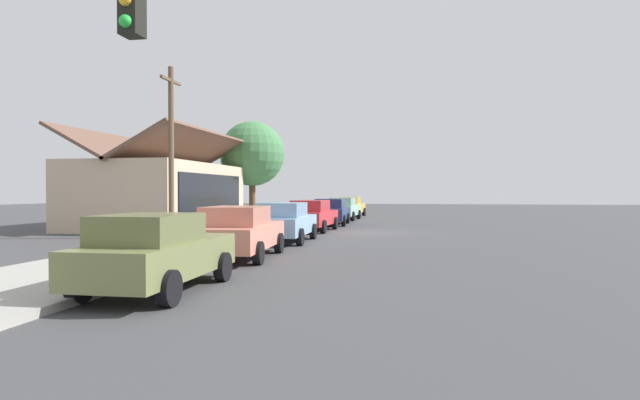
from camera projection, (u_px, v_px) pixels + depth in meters
name	position (u px, v px, depth m)	size (l,w,h in m)	color
ground_plane	(367.00, 233.00, 25.79)	(120.00, 120.00, 0.00)	#424244
sidewalk_curb	(257.00, 230.00, 26.81)	(60.00, 4.20, 0.16)	#A3A099
car_olive	(156.00, 252.00, 10.60)	(4.34, 2.00, 1.59)	olive
car_coral	(239.00, 232.00, 15.95)	(4.68, 2.25, 1.59)	#EA8C75
car_skyblue	(286.00, 222.00, 21.08)	(4.59, 2.01, 1.59)	#8CB7E0
car_cherry	(312.00, 215.00, 26.81)	(4.73, 2.12, 1.59)	red
car_navy	(331.00, 211.00, 31.91)	(4.78, 2.21, 1.59)	navy
car_seafoam	(344.00, 209.00, 37.38)	(4.85, 2.03, 1.59)	#9ED1BC
car_mustard	(350.00, 206.00, 42.51)	(4.52, 2.15, 1.59)	gold
storefront_building	(160.00, 193.00, 29.95)	(11.26, 6.59, 5.40)	#CCB293
shade_tree	(252.00, 154.00, 36.40)	(4.48, 4.48, 6.88)	brown
traffic_light_main	(22.00, 79.00, 6.76)	(0.37, 2.79, 5.20)	#383833
utility_pole_wooden	(171.00, 148.00, 23.08)	(1.80, 0.24, 7.50)	brown
fire_hydrant_red	(292.00, 220.00, 28.34)	(0.22, 0.22, 0.71)	red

